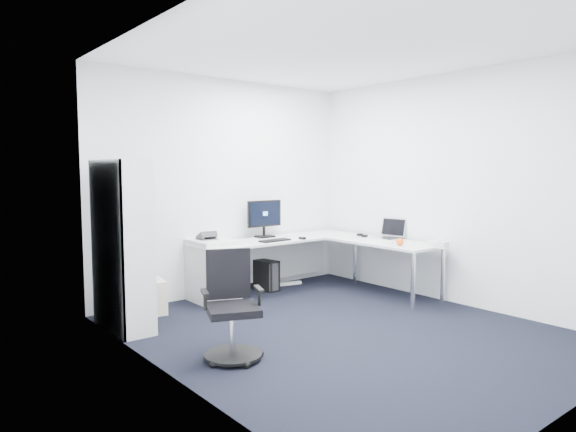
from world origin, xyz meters
TOP-DOWN VIEW (x-y plane):
  - ground at (0.00, 0.00)m, footprint 4.20×4.20m
  - ceiling at (0.00, 0.00)m, footprint 4.20×4.20m
  - wall_back at (0.00, 2.10)m, footprint 3.60×0.02m
  - wall_left at (-1.80, 0.00)m, footprint 0.02×4.20m
  - wall_right at (1.80, 0.00)m, footprint 0.02×4.20m
  - l_desk at (0.55, 1.40)m, footprint 2.36×1.32m
  - drawer_pedestal at (-0.38, 1.86)m, footprint 0.48×0.60m
  - bookshelf at (-1.62, 1.45)m, footprint 0.33×0.84m
  - task_chair at (-1.24, 0.06)m, footprint 0.66×0.66m
  - black_pc_tower at (0.43, 1.90)m, footprint 0.24×0.43m
  - beige_pc_tower at (-1.14, 1.79)m, footprint 0.23×0.41m
  - power_strip at (0.88, 1.90)m, footprint 0.34×0.13m
  - monitor at (0.47, 1.92)m, footprint 0.52×0.17m
  - black_keyboard at (0.35, 1.55)m, footprint 0.42×0.16m
  - mouse at (0.73, 1.47)m, footprint 0.06×0.09m
  - desk_phone at (-0.41, 1.91)m, footprint 0.22×0.22m
  - laptop at (1.53, 0.82)m, footprint 0.41×0.40m
  - white_keyboard at (1.36, 0.71)m, footprint 0.18×0.45m
  - headphones at (1.52, 1.18)m, footprint 0.19×0.23m
  - orange_fruit at (1.27, 0.35)m, footprint 0.09×0.09m
  - tissue_box at (1.46, -0.04)m, footprint 0.14×0.23m

SIDE VIEW (x-z plane):
  - ground at x=0.00m, z-range 0.00..0.00m
  - power_strip at x=0.88m, z-range 0.00..0.04m
  - beige_pc_tower at x=-1.14m, z-range 0.00..0.37m
  - black_pc_tower at x=0.43m, z-range 0.00..0.39m
  - l_desk at x=0.55m, z-range 0.00..0.69m
  - drawer_pedestal at x=-0.38m, z-range 0.00..0.74m
  - task_chair at x=-1.24m, z-range 0.00..0.90m
  - white_keyboard at x=1.36m, z-range 0.69..0.70m
  - black_keyboard at x=0.35m, z-range 0.69..0.71m
  - mouse at x=0.73m, z-range 0.69..0.72m
  - headphones at x=1.52m, z-range 0.69..0.74m
  - tissue_box at x=1.46m, z-range 0.69..0.76m
  - orange_fruit at x=1.27m, z-range 0.69..0.77m
  - desk_phone at x=-0.41m, z-range 0.69..0.83m
  - laptop at x=1.53m, z-range 0.69..0.96m
  - bookshelf at x=-1.62m, z-range 0.00..1.67m
  - monitor at x=0.47m, z-range 0.69..1.19m
  - wall_back at x=0.00m, z-range 0.00..2.70m
  - wall_left at x=-1.80m, z-range 0.00..2.70m
  - wall_right at x=1.80m, z-range 0.00..2.70m
  - ceiling at x=0.00m, z-range 2.70..2.70m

